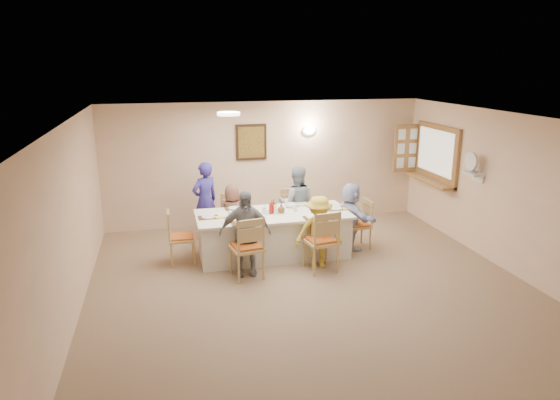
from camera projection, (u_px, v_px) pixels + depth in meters
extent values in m
plane|color=brown|center=(316.00, 294.00, 7.24)|extent=(7.00, 7.00, 0.00)
plane|color=beige|center=(266.00, 163.00, 10.18)|extent=(6.50, 0.00, 6.50)
plane|color=beige|center=(463.00, 347.00, 3.62)|extent=(6.50, 0.00, 6.50)
plane|color=beige|center=(67.00, 229.00, 6.18)|extent=(0.00, 7.00, 7.00)
plane|color=beige|center=(520.00, 197.00, 7.63)|extent=(0.00, 7.00, 7.00)
plane|color=white|center=(319.00, 121.00, 6.57)|extent=(7.00, 7.00, 0.00)
cube|color=#381E13|center=(251.00, 142.00, 9.97)|extent=(0.62, 0.04, 0.72)
cube|color=black|center=(251.00, 142.00, 9.94)|extent=(0.52, 0.02, 0.62)
ellipsoid|color=white|center=(309.00, 131.00, 10.15)|extent=(0.26, 0.09, 0.18)
cylinder|color=white|center=(229.00, 114.00, 7.76)|extent=(0.36, 0.36, 0.05)
cube|color=brown|center=(437.00, 154.00, 9.80)|extent=(0.06, 1.50, 1.15)
cube|color=brown|center=(429.00, 180.00, 9.92)|extent=(0.30, 1.50, 0.05)
cube|color=brown|center=(406.00, 148.00, 10.46)|extent=(0.55, 0.04, 1.00)
cube|color=white|center=(473.00, 174.00, 8.55)|extent=(0.22, 0.36, 0.03)
cube|color=silver|center=(273.00, 234.00, 8.60)|extent=(2.61, 1.11, 0.76)
imported|color=brown|center=(233.00, 215.00, 9.05)|extent=(0.59, 0.41, 1.13)
imported|color=gray|center=(297.00, 203.00, 9.29)|extent=(0.89, 0.80, 1.41)
imported|color=gray|center=(245.00, 233.00, 7.75)|extent=(0.87, 0.49, 1.38)
imported|color=gold|center=(319.00, 232.00, 8.04)|extent=(0.85, 0.57, 1.20)
imported|color=#AFB9E1|center=(351.00, 216.00, 8.86)|extent=(1.26, 0.77, 1.22)
imported|color=#322B8E|center=(205.00, 201.00, 9.35)|extent=(0.84, 0.81, 1.48)
cube|color=#472B19|center=(242.00, 223.00, 7.97)|extent=(0.36, 0.27, 0.01)
cylinder|color=white|center=(242.00, 222.00, 7.97)|extent=(0.23, 0.23, 0.01)
cube|color=yellow|center=(254.00, 223.00, 7.96)|extent=(0.15, 0.15, 0.01)
cube|color=#472B19|center=(314.00, 218.00, 8.24)|extent=(0.35, 0.26, 0.01)
cylinder|color=white|center=(314.00, 217.00, 8.24)|extent=(0.25, 0.25, 0.02)
cube|color=yellow|center=(325.00, 217.00, 8.23)|extent=(0.14, 0.14, 0.01)
cube|color=#472B19|center=(235.00, 209.00, 8.76)|extent=(0.34, 0.26, 0.01)
cylinder|color=white|center=(235.00, 208.00, 8.76)|extent=(0.23, 0.23, 0.01)
cube|color=yellow|center=(245.00, 208.00, 8.75)|extent=(0.15, 0.15, 0.01)
cube|color=#472B19|center=(300.00, 204.00, 9.03)|extent=(0.35, 0.26, 0.01)
cylinder|color=white|center=(300.00, 204.00, 9.02)|extent=(0.25, 0.25, 0.02)
cube|color=yellow|center=(311.00, 204.00, 9.02)|extent=(0.14, 0.14, 0.01)
cube|color=#472B19|center=(208.00, 217.00, 8.25)|extent=(0.34, 0.25, 0.01)
cylinder|color=white|center=(208.00, 217.00, 8.25)|extent=(0.22, 0.22, 0.01)
cube|color=yellow|center=(220.00, 217.00, 8.24)|extent=(0.13, 0.13, 0.01)
cube|color=#472B19|center=(335.00, 209.00, 8.75)|extent=(0.37, 0.27, 0.01)
cylinder|color=white|center=(335.00, 208.00, 8.75)|extent=(0.24, 0.24, 0.02)
cube|color=yellow|center=(346.00, 208.00, 8.74)|extent=(0.14, 0.14, 0.01)
imported|color=white|center=(228.00, 219.00, 8.03)|extent=(0.12, 0.12, 0.08)
imported|color=white|center=(286.00, 201.00, 9.08)|extent=(0.10, 0.10, 0.08)
imported|color=white|center=(260.00, 218.00, 8.18)|extent=(0.32, 0.32, 0.05)
imported|color=white|center=(291.00, 205.00, 8.84)|extent=(0.25, 0.25, 0.07)
imported|color=#A8140E|center=(271.00, 207.00, 8.44)|extent=(0.12, 0.12, 0.23)
imported|color=brown|center=(273.00, 206.00, 8.56)|extent=(0.16, 0.16, 0.21)
imported|color=brown|center=(281.00, 208.00, 8.49)|extent=(0.21, 0.21, 0.16)
cylinder|color=silver|center=(264.00, 210.00, 8.50)|extent=(0.06, 0.06, 0.10)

